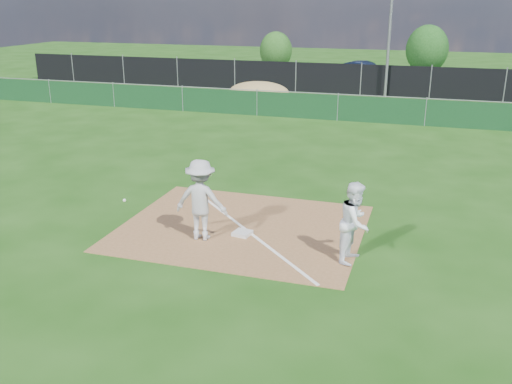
% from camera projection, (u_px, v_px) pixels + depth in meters
% --- Properties ---
extents(ground, '(90.00, 90.00, 0.00)m').
position_uv_depth(ground, '(315.00, 145.00, 22.60)').
color(ground, '#18430E').
rests_on(ground, ground).
extents(infield_dirt, '(6.00, 5.00, 0.02)m').
position_uv_depth(infield_dirt, '(242.00, 227.00, 14.47)').
color(infield_dirt, brown).
rests_on(infield_dirt, ground).
extents(foul_line, '(5.01, 5.01, 0.01)m').
position_uv_depth(foul_line, '(242.00, 227.00, 14.47)').
color(foul_line, white).
rests_on(foul_line, infield_dirt).
extents(green_fence, '(44.00, 0.05, 1.20)m').
position_uv_depth(green_fence, '(338.00, 108.00, 26.91)').
color(green_fence, '#0D3217').
rests_on(green_fence, ground).
extents(dirt_mound, '(3.38, 2.60, 1.17)m').
position_uv_depth(dirt_mound, '(259.00, 92.00, 31.50)').
color(dirt_mound, '#998149').
rests_on(dirt_mound, ground).
extents(black_fence, '(46.00, 0.04, 1.80)m').
position_uv_depth(black_fence, '(361.00, 80.00, 34.04)').
color(black_fence, black).
rests_on(black_fence, ground).
extents(parking_lot, '(46.00, 9.00, 0.01)m').
position_uv_depth(parking_lot, '(370.00, 83.00, 38.84)').
color(parking_lot, black).
rests_on(parking_lot, ground).
extents(light_pole, '(0.16, 0.16, 8.00)m').
position_uv_depth(light_pole, '(390.00, 26.00, 32.34)').
color(light_pole, slate).
rests_on(light_pole, ground).
extents(first_base, '(0.47, 0.47, 0.09)m').
position_uv_depth(first_base, '(242.00, 233.00, 13.99)').
color(first_base, silver).
rests_on(first_base, infield_dirt).
extents(play_at_first, '(2.77, 0.79, 1.96)m').
position_uv_depth(play_at_first, '(201.00, 200.00, 13.49)').
color(play_at_first, '#BEBDC0').
rests_on(play_at_first, infield_dirt).
extents(runner, '(0.83, 0.99, 1.82)m').
position_uv_depth(runner, '(355.00, 222.00, 12.40)').
color(runner, white).
rests_on(runner, ground).
extents(car_left, '(4.51, 2.26, 1.47)m').
position_uv_depth(car_left, '(263.00, 71.00, 39.47)').
color(car_left, '#B2B5BA').
rests_on(car_left, parking_lot).
extents(car_mid, '(4.44, 2.42, 1.39)m').
position_uv_depth(car_mid, '(364.00, 72.00, 39.19)').
color(car_mid, '#101A32').
rests_on(car_mid, parking_lot).
extents(car_right, '(4.71, 2.60, 1.29)m').
position_uv_depth(car_right, '(449.00, 78.00, 36.59)').
color(car_right, black).
rests_on(car_right, parking_lot).
extents(tree_left, '(2.56, 2.56, 3.03)m').
position_uv_depth(tree_left, '(276.00, 51.00, 45.21)').
color(tree_left, '#382316').
rests_on(tree_left, ground).
extents(tree_mid, '(3.10, 3.10, 3.68)m').
position_uv_depth(tree_mid, '(427.00, 49.00, 42.38)').
color(tree_mid, '#382316').
rests_on(tree_mid, ground).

